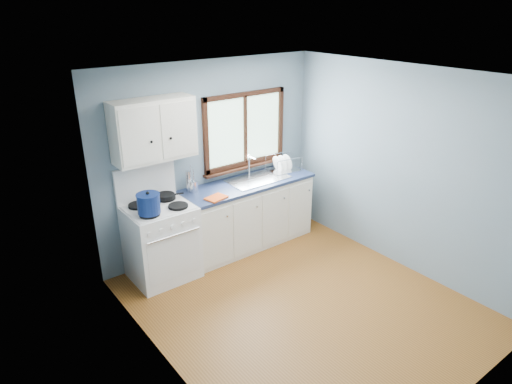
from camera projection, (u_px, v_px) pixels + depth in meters
floor at (301, 304)px, 5.12m from camera, size 3.20×3.60×0.02m
ceiling at (312, 76)px, 4.15m from camera, size 3.20×3.60×0.02m
wall_back at (211, 158)px, 5.96m from camera, size 3.20×0.02×2.50m
wall_front at (477, 282)px, 3.31m from camera, size 3.20×0.02×2.50m
wall_left at (162, 250)px, 3.73m from camera, size 0.02×3.60×2.50m
wall_right at (403, 169)px, 5.54m from camera, size 0.02×3.60×2.50m
gas_range at (161, 240)px, 5.47m from camera, size 0.76×0.69×1.36m
base_cabinets at (247, 217)px, 6.25m from camera, size 1.85×0.60×0.88m
countertop at (247, 184)px, 6.06m from camera, size 1.89×0.64×0.04m
sink at (258, 183)px, 6.18m from camera, size 0.84×0.46×0.44m
window at (245, 135)px, 6.15m from camera, size 1.36×0.10×1.03m
upper_cabinets at (154, 130)px, 5.14m from camera, size 0.95×0.35×0.70m
skillet at (166, 196)px, 5.47m from camera, size 0.35×0.27×0.04m
stockpot at (149, 203)px, 5.03m from camera, size 0.34×0.34×0.26m
utensil_crock at (193, 186)px, 5.72m from camera, size 0.14×0.14×0.36m
thermos at (188, 181)px, 5.71m from camera, size 0.08×0.08×0.27m
soap_bottle at (195, 179)px, 5.78m from camera, size 0.11×0.11×0.27m
dish_towel at (216, 198)px, 5.54m from camera, size 0.29×0.23×0.02m
dish_rack at (283, 166)px, 6.46m from camera, size 0.48×0.39×0.23m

